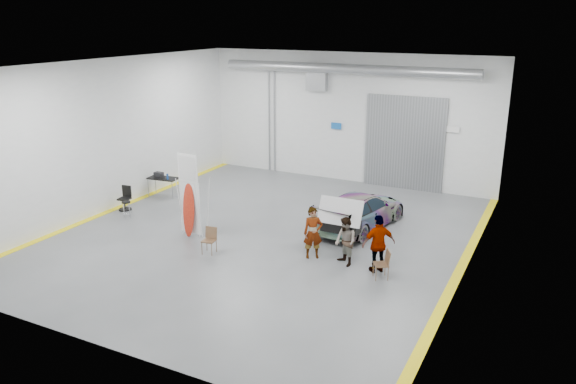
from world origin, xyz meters
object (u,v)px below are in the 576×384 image
at_px(person_b, 345,242).
at_px(shop_stool, 127,210).
at_px(person_a, 313,233).
at_px(surfboard_display, 190,202).
at_px(work_table, 162,178).
at_px(sedan_car, 361,210).
at_px(office_chair, 125,200).
at_px(folding_chair_far, 381,270).
at_px(person_c, 379,244).
at_px(folding_chair_near, 209,245).

bearing_deg(person_b, shop_stool, -143.94).
height_order(person_a, surfboard_display, surfboard_display).
distance_m(person_b, surfboard_display, 5.82).
bearing_deg(work_table, surfboard_display, -40.14).
bearing_deg(sedan_car, office_chair, 23.94).
bearing_deg(shop_stool, person_b, -1.13).
height_order(person_a, shop_stool, person_a).
distance_m(sedan_car, surfboard_display, 6.25).
bearing_deg(person_b, folding_chair_far, 19.24).
relative_size(folding_chair_far, office_chair, 0.91).
height_order(person_c, folding_chair_near, person_c).
relative_size(surfboard_display, work_table, 2.30).
bearing_deg(folding_chair_near, person_b, 7.37).
relative_size(folding_chair_near, work_table, 0.63).
xyz_separation_m(person_b, folding_chair_near, (-4.34, -1.18, -0.51)).
relative_size(surfboard_display, folding_chair_far, 3.59).
xyz_separation_m(sedan_car, person_b, (0.71, -3.38, 0.12)).
bearing_deg(person_c, surfboard_display, -41.30).
xyz_separation_m(shop_stool, office_chair, (-0.75, 0.77, 0.08)).
bearing_deg(surfboard_display, person_c, 6.93).
relative_size(folding_chair_near, shop_stool, 1.26).
bearing_deg(surfboard_display, folding_chair_far, 3.67).
height_order(surfboard_display, office_chair, surfboard_display).
height_order(surfboard_display, work_table, surfboard_display).
relative_size(surfboard_display, folding_chair_near, 3.67).
relative_size(sedan_car, folding_chair_far, 5.11).
height_order(surfboard_display, folding_chair_near, surfboard_display).
xyz_separation_m(person_a, folding_chair_near, (-3.20, -1.23, -0.59)).
height_order(person_a, work_table, person_a).
xyz_separation_m(surfboard_display, office_chair, (-4.08, 1.16, -0.87)).
bearing_deg(person_b, surfboard_display, -140.79).
distance_m(person_b, work_table, 10.20).
relative_size(person_c, work_table, 1.33).
relative_size(person_b, person_c, 0.85).
relative_size(person_a, office_chair, 1.76).
xyz_separation_m(person_b, work_table, (-9.72, 3.10, 0.05)).
xyz_separation_m(surfboard_display, work_table, (-3.92, 3.31, -0.46)).
xyz_separation_m(sedan_car, person_c, (1.79, -3.41, 0.26)).
bearing_deg(person_a, sedan_car, 48.84).
bearing_deg(work_table, folding_chair_far, -17.75).
bearing_deg(surfboard_display, work_table, 145.31).
bearing_deg(office_chair, surfboard_display, -22.68).
relative_size(sedan_car, shop_stool, 6.60).
xyz_separation_m(sedan_car, folding_chair_near, (-3.63, -4.56, -0.39)).
height_order(person_c, work_table, person_c).
bearing_deg(office_chair, person_a, -12.76).
xyz_separation_m(surfboard_display, folding_chair_far, (7.10, -0.22, -1.02)).
relative_size(sedan_car, person_c, 2.47).
xyz_separation_m(person_c, office_chair, (-10.96, 0.98, -0.49)).
height_order(surfboard_display, shop_stool, surfboard_display).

